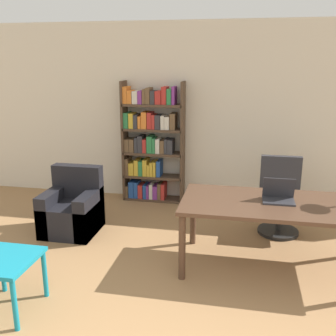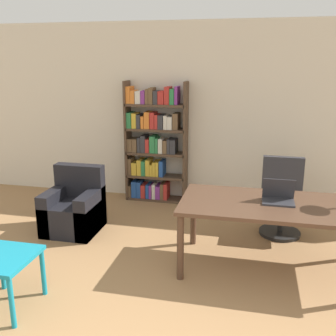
{
  "view_description": "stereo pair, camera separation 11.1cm",
  "coord_description": "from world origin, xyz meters",
  "px_view_note": "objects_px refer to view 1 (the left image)",
  "views": [
    {
      "loc": [
        0.45,
        -1.4,
        2.13
      ],
      "look_at": [
        -0.36,
        2.72,
        0.98
      ],
      "focal_mm": 42.0,
      "sensor_mm": 36.0,
      "label": 1
    },
    {
      "loc": [
        0.56,
        -1.37,
        2.13
      ],
      "look_at": [
        -0.36,
        2.72,
        0.98
      ],
      "focal_mm": 42.0,
      "sensor_mm": 36.0,
      "label": 2
    }
  ],
  "objects_px": {
    "armchair": "(72,211)",
    "bookshelf": "(150,144)",
    "office_chair": "(280,198)",
    "laptop": "(279,196)",
    "side_table_blue": "(6,267)",
    "desk": "(274,210)"
  },
  "relations": [
    {
      "from": "desk",
      "to": "side_table_blue",
      "type": "height_order",
      "value": "desk"
    },
    {
      "from": "bookshelf",
      "to": "side_table_blue",
      "type": "bearing_deg",
      "value": -100.31
    },
    {
      "from": "side_table_blue",
      "to": "desk",
      "type": "bearing_deg",
      "value": 27.57
    },
    {
      "from": "side_table_blue",
      "to": "bookshelf",
      "type": "distance_m",
      "value": 3.11
    },
    {
      "from": "laptop",
      "to": "side_table_blue",
      "type": "distance_m",
      "value": 2.68
    },
    {
      "from": "side_table_blue",
      "to": "armchair",
      "type": "distance_m",
      "value": 1.68
    },
    {
      "from": "office_chair",
      "to": "side_table_blue",
      "type": "bearing_deg",
      "value": -138.21
    },
    {
      "from": "office_chair",
      "to": "bookshelf",
      "type": "relative_size",
      "value": 0.52
    },
    {
      "from": "desk",
      "to": "office_chair",
      "type": "relative_size",
      "value": 1.98
    },
    {
      "from": "desk",
      "to": "bookshelf",
      "type": "distance_m",
      "value": 2.54
    },
    {
      "from": "side_table_blue",
      "to": "bookshelf",
      "type": "bearing_deg",
      "value": 79.69
    },
    {
      "from": "desk",
      "to": "armchair",
      "type": "distance_m",
      "value": 2.52
    },
    {
      "from": "bookshelf",
      "to": "laptop",
      "type": "bearing_deg",
      "value": -44.63
    },
    {
      "from": "office_chair",
      "to": "armchair",
      "type": "bearing_deg",
      "value": -168.63
    },
    {
      "from": "armchair",
      "to": "bookshelf",
      "type": "xyz_separation_m",
      "value": [
        0.7,
        1.36,
        0.62
      ]
    },
    {
      "from": "desk",
      "to": "armchair",
      "type": "xyz_separation_m",
      "value": [
        -2.45,
        0.46,
        -0.38
      ]
    },
    {
      "from": "desk",
      "to": "armchair",
      "type": "relative_size",
      "value": 2.31
    },
    {
      "from": "laptop",
      "to": "bookshelf",
      "type": "distance_m",
      "value": 2.52
    },
    {
      "from": "desk",
      "to": "laptop",
      "type": "bearing_deg",
      "value": 55.58
    },
    {
      "from": "desk",
      "to": "side_table_blue",
      "type": "relative_size",
      "value": 3.37
    },
    {
      "from": "armchair",
      "to": "bookshelf",
      "type": "height_order",
      "value": "bookshelf"
    },
    {
      "from": "office_chair",
      "to": "laptop",
      "type": "bearing_deg",
      "value": -96.56
    }
  ]
}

